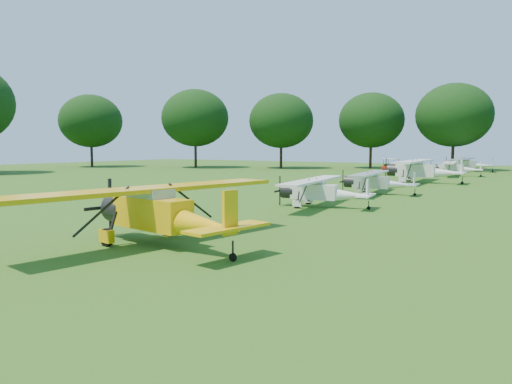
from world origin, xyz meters
TOP-DOWN VIEW (x-y plane):
  - ground at (0.00, 0.00)m, footprint 160.00×160.00m
  - tree_belt at (3.57, 0.16)m, footprint 137.36×130.27m
  - aircraft_2 at (0.93, -8.37)m, footprint 7.54×11.94m
  - aircraft_3 at (0.85, 5.32)m, footprint 5.84×9.25m
  - aircraft_4 at (0.92, 14.87)m, footprint 5.75×9.13m
  - aircraft_5 at (0.72, 28.39)m, footprint 7.69×12.25m
  - aircraft_6 at (1.22, 41.51)m, footprint 5.97×9.46m
  - aircraft_7 at (0.63, 53.54)m, footprint 6.51×10.35m
  - golf_cart at (-8.35, 47.03)m, footprint 2.47×1.91m

SIDE VIEW (x-z plane):
  - ground at x=0.00m, z-range 0.00..0.00m
  - golf_cart at x=-8.35m, z-range -0.31..1.56m
  - aircraft_4 at x=0.92m, z-range 0.15..1.94m
  - aircraft_3 at x=0.85m, z-range 0.15..1.97m
  - aircraft_6 at x=1.22m, z-range 0.16..2.01m
  - aircraft_7 at x=0.63m, z-range 0.17..2.22m
  - aircraft_2 at x=0.93m, z-range 0.20..2.54m
  - aircraft_5 at x=0.72m, z-range 0.20..2.61m
  - tree_belt at x=3.57m, z-range 0.77..15.29m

